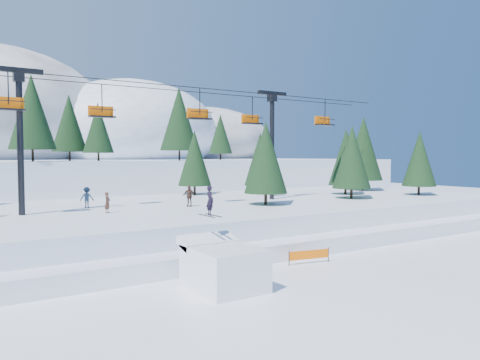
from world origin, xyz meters
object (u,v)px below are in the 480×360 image
jump_kicker (223,266)px  banner_far (346,242)px  banner_near (309,255)px  chairlift (162,124)px

jump_kicker → banner_far: size_ratio=1.81×
jump_kicker → banner_near: size_ratio=1.82×
jump_kicker → banner_far: jump_kicker is taller
banner_far → chairlift: bearing=125.4°
chairlift → banner_near: bearing=-76.0°
chairlift → banner_near: size_ratio=16.37×
banner_near → banner_far: (5.18, 1.91, 0.00)m
chairlift → banner_far: bearing=-54.6°
banner_far → banner_near: bearing=-159.8°
jump_kicker → chairlift: (3.75, 15.95, 8.16)m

